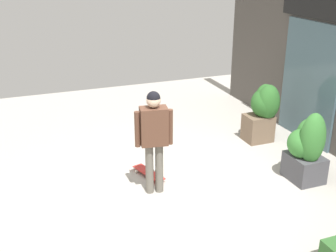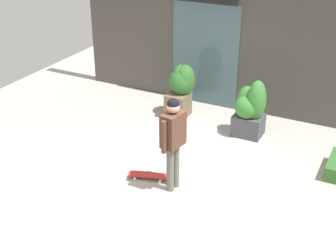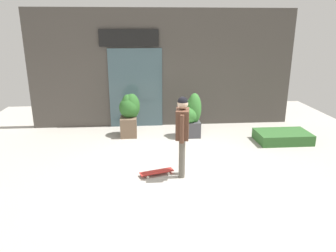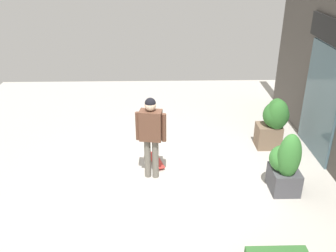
{
  "view_description": "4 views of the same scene",
  "coord_description": "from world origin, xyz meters",
  "px_view_note": "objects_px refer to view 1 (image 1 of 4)",
  "views": [
    {
      "loc": [
        5.98,
        -2.68,
        3.63
      ],
      "look_at": [
        -0.14,
        -0.34,
        1.01
      ],
      "focal_mm": 45.9,
      "sensor_mm": 36.0,
      "label": 1
    },
    {
      "loc": [
        3.25,
        -7.0,
        4.78
      ],
      "look_at": [
        -0.14,
        -0.34,
        1.01
      ],
      "focal_mm": 50.92,
      "sensor_mm": 36.0,
      "label": 2
    },
    {
      "loc": [
        -0.69,
        -6.86,
        3.06
      ],
      "look_at": [
        -0.14,
        -0.34,
        1.01
      ],
      "focal_mm": 34.13,
      "sensor_mm": 36.0,
      "label": 3
    },
    {
      "loc": [
        6.58,
        -0.51,
        4.22
      ],
      "look_at": [
        -0.14,
        -0.34,
        1.01
      ],
      "focal_mm": 39.65,
      "sensor_mm": 36.0,
      "label": 4
    }
  ],
  "objects_px": {
    "skateboard": "(149,173)",
    "skateboarder": "(154,132)",
    "planter_box_left": "(264,108)",
    "planter_box_right": "(307,147)"
  },
  "relations": [
    {
      "from": "skateboard",
      "to": "skateboarder",
      "type": "bearing_deg",
      "value": 154.52
    },
    {
      "from": "planter_box_left",
      "to": "skateboarder",
      "type": "bearing_deg",
      "value": -67.15
    },
    {
      "from": "skateboarder",
      "to": "planter_box_left",
      "type": "bearing_deg",
      "value": -57.49
    },
    {
      "from": "skateboarder",
      "to": "skateboard",
      "type": "xyz_separation_m",
      "value": [
        -0.54,
        0.08,
        -1.0
      ]
    },
    {
      "from": "skateboard",
      "to": "planter_box_left",
      "type": "relative_size",
      "value": 0.62
    },
    {
      "from": "planter_box_right",
      "to": "planter_box_left",
      "type": "bearing_deg",
      "value": 171.51
    },
    {
      "from": "skateboarder",
      "to": "planter_box_left",
      "type": "relative_size",
      "value": 1.4
    },
    {
      "from": "skateboarder",
      "to": "skateboard",
      "type": "bearing_deg",
      "value": 1.47
    },
    {
      "from": "skateboarder",
      "to": "planter_box_left",
      "type": "xyz_separation_m",
      "value": [
        -1.18,
        2.79,
        -0.34
      ]
    },
    {
      "from": "skateboarder",
      "to": "planter_box_right",
      "type": "distance_m",
      "value": 2.63
    }
  ]
}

